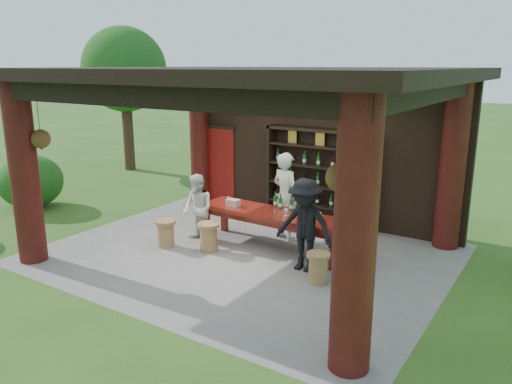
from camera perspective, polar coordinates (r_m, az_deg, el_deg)
The scene contains 15 objects.
ground at distance 9.72m, azimuth -1.29°, elevation -7.07°, with size 90.00×90.00×0.00m, color #2D5119.
pavilion at distance 9.52m, azimuth 0.03°, elevation 5.77°, with size 7.50×6.00×3.60m.
wine_shelf at distance 11.28m, azimuth 7.08°, elevation 1.69°, with size 2.49×0.38×2.19m.
tasting_table at distance 9.81m, azimuth 2.01°, elevation -2.97°, with size 3.21×0.91×0.75m.
stool_near_left at distance 9.82m, azimuth -5.43°, elevation -5.07°, with size 0.43×0.43×0.56m.
stool_near_right at distance 8.47m, azimuth 7.11°, elevation -8.50°, with size 0.40×0.40×0.52m.
stool_far_left at distance 10.16m, azimuth -10.28°, elevation -4.60°, with size 0.42×0.42×0.55m.
host at distance 10.31m, azimuth 3.41°, elevation -0.48°, with size 0.67×0.44×1.83m, color beige.
guest_woman at distance 10.21m, azimuth -6.67°, elevation -1.92°, with size 0.69×0.54×1.42m, color silver.
guest_man at distance 8.76m, azimuth 5.57°, elevation -3.79°, with size 1.08×0.62×1.67m, color black.
table_bottles at distance 9.98m, azimuth 3.03°, elevation -1.05°, with size 0.49×0.15×0.31m.
table_glasses at distance 9.57m, azimuth 4.05°, elevation -2.24°, with size 2.26×0.34×0.15m.
napkin_basket at distance 10.18m, azimuth -2.62°, elevation -1.23°, with size 0.26×0.18×0.14m, color #BF6672.
shrubs at distance 8.90m, azimuth 10.07°, elevation -5.54°, with size 15.03×7.52×1.36m.
trees at distance 9.16m, azimuth 23.18°, elevation 12.07°, with size 20.66×10.00×4.80m.
Camera 1 is at (5.11, -7.47, 3.55)m, focal length 35.00 mm.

